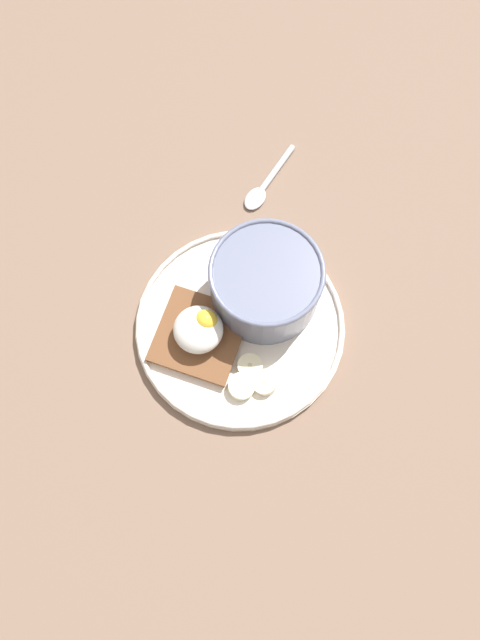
% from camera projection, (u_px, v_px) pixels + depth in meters
% --- Properties ---
extents(ground_plane, '(1.20, 1.20, 0.02)m').
position_uv_depth(ground_plane, '(240.00, 330.00, 0.76)').
color(ground_plane, '#795F4F').
rests_on(ground_plane, ground).
extents(plate, '(0.25, 0.25, 0.02)m').
position_uv_depth(plate, '(240.00, 326.00, 0.75)').
color(plate, silver).
rests_on(plate, ground_plane).
extents(oatmeal_bowl, '(0.13, 0.13, 0.07)m').
position_uv_depth(oatmeal_bowl, '(266.00, 283.00, 0.72)').
color(oatmeal_bowl, slate).
rests_on(oatmeal_bowl, plate).
extents(toast_slice, '(0.10, 0.10, 0.01)m').
position_uv_depth(toast_slice, '(199.00, 336.00, 0.73)').
color(toast_slice, brown).
rests_on(toast_slice, plate).
extents(poached_egg, '(0.08, 0.06, 0.04)m').
position_uv_depth(poached_egg, '(200.00, 328.00, 0.71)').
color(poached_egg, white).
rests_on(poached_egg, toast_slice).
extents(banana_slice_front, '(0.03, 0.03, 0.01)m').
position_uv_depth(banana_slice_front, '(250.00, 366.00, 0.72)').
color(banana_slice_front, '#F2E6BC').
rests_on(banana_slice_front, plate).
extents(banana_slice_left, '(0.04, 0.04, 0.01)m').
position_uv_depth(banana_slice_left, '(241.00, 386.00, 0.71)').
color(banana_slice_left, '#F2EFC3').
rests_on(banana_slice_left, plate).
extents(banana_slice_back, '(0.03, 0.03, 0.01)m').
position_uv_depth(banana_slice_back, '(265.00, 382.00, 0.72)').
color(banana_slice_back, beige).
rests_on(banana_slice_back, plate).
extents(spoon, '(0.11, 0.05, 0.01)m').
position_uv_depth(spoon, '(265.00, 185.00, 0.81)').
color(spoon, silver).
rests_on(spoon, ground_plane).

